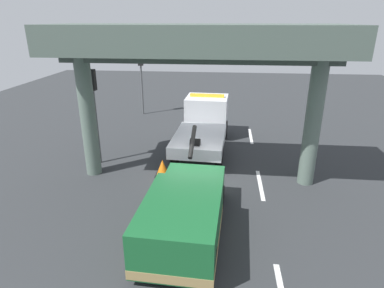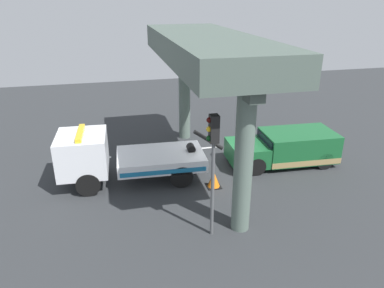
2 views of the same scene
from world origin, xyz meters
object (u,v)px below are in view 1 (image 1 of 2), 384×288
(tow_truck_white, at_px, (204,123))
(traffic_cone_orange, at_px, (163,168))
(traffic_light_near, at_px, (94,97))
(traffic_light_far, at_px, (141,70))
(towed_van_green, at_px, (185,215))

(tow_truck_white, relative_size, traffic_cone_orange, 10.02)
(traffic_light_near, bearing_deg, traffic_cone_orange, -108.28)
(tow_truck_white, bearing_deg, traffic_cone_orange, 159.14)
(tow_truck_white, xyz_separation_m, traffic_light_far, (5.56, 4.72, 1.95))
(tow_truck_white, bearing_deg, traffic_light_far, 40.35)
(towed_van_green, relative_size, traffic_light_far, 1.23)
(tow_truck_white, distance_m, towed_van_green, 8.16)
(tow_truck_white, height_order, towed_van_green, tow_truck_white)
(towed_van_green, distance_m, traffic_light_far, 14.68)
(tow_truck_white, relative_size, traffic_light_far, 1.69)
(traffic_light_near, relative_size, traffic_cone_orange, 6.00)
(towed_van_green, xyz_separation_m, traffic_cone_orange, (4.15, 1.48, -0.43))
(traffic_light_near, relative_size, traffic_light_far, 1.01)
(tow_truck_white, height_order, traffic_cone_orange, tow_truck_white)
(traffic_light_far, bearing_deg, traffic_cone_orange, -161.51)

